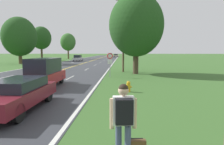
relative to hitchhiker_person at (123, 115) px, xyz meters
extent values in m
cube|color=silver|center=(-5.01, 5.41, -1.10)|extent=(0.12, 3.00, 0.00)
cube|color=silver|center=(-5.01, 14.41, -1.10)|extent=(0.12, 3.00, 0.00)
cube|color=silver|center=(-5.01, 23.41, -1.10)|extent=(0.12, 3.00, 0.00)
cube|color=silver|center=(-5.01, 32.41, -1.10)|extent=(0.12, 3.00, 0.00)
cube|color=silver|center=(-5.01, 41.41, -1.10)|extent=(0.12, 3.00, 0.00)
cube|color=silver|center=(-5.01, 50.41, -1.10)|extent=(0.12, 3.00, 0.00)
cube|color=silver|center=(-5.01, 59.41, -1.10)|extent=(0.12, 3.00, 0.00)
cube|color=silver|center=(-5.01, 68.41, -1.10)|extent=(0.12, 3.00, 0.00)
cube|color=silver|center=(-5.01, 77.41, -1.10)|extent=(0.12, 3.00, 0.00)
cube|color=silver|center=(-5.01, 86.41, -1.10)|extent=(0.12, 3.00, 0.00)
cube|color=silver|center=(-5.01, 95.41, -1.10)|extent=(0.12, 3.00, 0.00)
cube|color=silver|center=(-5.01, 104.41, -1.10)|extent=(0.12, 3.00, 0.00)
cube|color=silver|center=(-11.45, 14.41, -1.10)|extent=(0.12, 3.00, 0.00)
cube|color=silver|center=(-11.45, 23.41, -1.10)|extent=(0.12, 3.00, 0.00)
cube|color=silver|center=(-11.45, 32.41, -1.10)|extent=(0.12, 3.00, 0.00)
cube|color=silver|center=(-11.45, 41.41, -1.10)|extent=(0.12, 3.00, 0.00)
cube|color=silver|center=(-11.45, 50.41, -1.10)|extent=(0.12, 3.00, 0.00)
cube|color=silver|center=(-11.45, 59.41, -1.10)|extent=(0.12, 3.00, 0.00)
cube|color=silver|center=(-11.45, 68.41, -1.10)|extent=(0.12, 3.00, 0.00)
cube|color=silver|center=(-11.45, 77.41, -1.10)|extent=(0.12, 3.00, 0.00)
cube|color=silver|center=(-11.45, 86.41, -1.10)|extent=(0.12, 3.00, 0.00)
cube|color=silver|center=(-11.45, 95.41, -1.10)|extent=(0.12, 3.00, 0.00)
cube|color=silver|center=(-11.45, 104.41, -1.10)|extent=(0.12, 3.00, 0.00)
cylinder|color=#475175|center=(-0.11, 0.11, -0.67)|extent=(0.14, 0.14, 0.88)
cylinder|color=#475175|center=(0.10, -0.03, -0.67)|extent=(0.14, 0.14, 0.88)
cube|color=white|center=(0.00, 0.04, 0.09)|extent=(0.49, 0.24, 0.66)
sphere|color=beige|center=(0.00, 0.04, 0.55)|extent=(0.24, 0.24, 0.24)
sphere|color=#2D2319|center=(0.00, 0.04, 0.59)|extent=(0.22, 0.22, 0.22)
cylinder|color=beige|center=(-0.26, 0.02, 0.03)|extent=(0.09, 0.09, 0.69)
cylinder|color=beige|center=(0.26, 0.07, 0.03)|extent=(0.09, 0.09, 0.69)
cube|color=black|center=(0.01, -0.15, 0.13)|extent=(0.40, 0.22, 0.55)
cylinder|color=black|center=(0.29, 0.04, -0.55)|extent=(0.32, 0.05, 0.02)
cylinder|color=gold|center=(0.37, 8.01, -0.85)|extent=(0.25, 0.25, 0.51)
sphere|color=gold|center=(0.37, 8.01, -0.55)|extent=(0.24, 0.24, 0.24)
cylinder|color=gold|center=(0.53, 8.01, -0.80)|extent=(0.08, 0.09, 0.09)
cylinder|color=gold|center=(0.20, 8.01, -0.80)|extent=(0.08, 0.09, 0.09)
cylinder|color=gray|center=(-1.23, 15.03, 0.06)|extent=(0.07, 0.07, 2.33)
cylinder|color=white|center=(-1.23, 15.01, 0.97)|extent=(0.60, 0.02, 0.60)
torus|color=red|center=(-1.23, 15.00, 0.97)|extent=(0.55, 0.07, 0.55)
cube|color=white|center=(-1.23, 15.01, 0.42)|extent=(0.44, 0.02, 0.44)
cylinder|color=brown|center=(0.09, 20.23, 3.51)|extent=(0.24, 0.24, 9.23)
cube|color=brown|center=(0.09, 20.23, 7.52)|extent=(1.80, 0.12, 0.10)
cylinder|color=#473828|center=(-21.36, 47.74, 0.80)|extent=(0.52, 0.52, 3.82)
ellipsoid|color=#234C1E|center=(-21.36, 47.74, 4.91)|extent=(5.19, 5.19, 5.97)
cylinder|color=#473828|center=(1.49, 18.20, 0.31)|extent=(0.60, 0.60, 2.84)
ellipsoid|color=#234C1E|center=(1.49, 18.20, 4.29)|extent=(6.02, 6.02, 6.93)
cylinder|color=brown|center=(-20.53, 34.90, 0.18)|extent=(0.67, 0.67, 2.58)
ellipsoid|color=#234C1E|center=(-20.53, 34.90, 4.33)|extent=(6.74, 6.74, 7.75)
cylinder|color=brown|center=(-17.76, 60.69, 0.61)|extent=(0.49, 0.49, 3.44)
ellipsoid|color=#386B2D|center=(-17.76, 60.69, 4.43)|extent=(4.94, 4.94, 5.68)
cylinder|color=black|center=(-3.72, 2.34, -0.76)|extent=(0.21, 0.71, 0.71)
cylinder|color=black|center=(-3.75, 5.37, -0.76)|extent=(0.21, 0.71, 0.71)
cylinder|color=black|center=(-5.37, 5.36, -0.76)|extent=(0.21, 0.71, 0.71)
cube|color=maroon|center=(-4.54, 3.85, -0.50)|extent=(1.88, 4.91, 0.59)
cube|color=#1E232D|center=(-4.55, 4.04, 0.01)|extent=(1.63, 2.71, 0.43)
cylinder|color=black|center=(-4.83, 8.18, -0.78)|extent=(0.20, 0.65, 0.65)
cylinder|color=black|center=(-6.37, 8.17, -0.78)|extent=(0.20, 0.65, 0.65)
cylinder|color=black|center=(-4.85, 11.09, -0.78)|extent=(0.20, 0.65, 0.65)
cylinder|color=black|center=(-6.39, 11.08, -0.78)|extent=(0.20, 0.65, 0.65)
cube|color=#A81E1E|center=(-5.61, 9.63, -0.46)|extent=(1.76, 4.71, 0.71)
cube|color=#1E232D|center=(-5.61, 9.63, 0.41)|extent=(1.55, 3.30, 1.04)
cylinder|color=black|center=(-12.23, 48.08, -0.80)|extent=(0.22, 0.62, 0.61)
cylinder|color=black|center=(-10.67, 48.04, -0.80)|extent=(0.22, 0.62, 0.61)
cylinder|color=black|center=(-12.30, 45.58, -0.80)|extent=(0.22, 0.62, 0.61)
cylinder|color=black|center=(-10.74, 45.54, -0.80)|extent=(0.22, 0.62, 0.61)
cube|color=silver|center=(-11.48, 46.81, -0.52)|extent=(1.87, 4.08, 0.64)
cube|color=#1E232D|center=(-11.49, 46.65, 0.14)|extent=(1.61, 2.26, 0.68)
cylinder|color=black|center=(-4.18, 76.12, -0.77)|extent=(0.20, 0.68, 0.68)
cylinder|color=black|center=(-5.74, 76.12, -0.77)|extent=(0.20, 0.68, 0.68)
cylinder|color=black|center=(-4.18, 79.10, -0.77)|extent=(0.20, 0.68, 0.68)
cylinder|color=black|center=(-5.74, 79.10, -0.77)|extent=(0.20, 0.68, 0.68)
cube|color=black|center=(-4.96, 77.61, -0.45)|extent=(1.77, 4.81, 0.71)
cube|color=#1E232D|center=(-4.96, 77.61, 0.31)|extent=(1.55, 3.37, 0.81)
cylinder|color=black|center=(-2.02, 84.10, -0.75)|extent=(0.23, 0.72, 0.71)
cylinder|color=black|center=(-3.68, 84.18, -0.75)|extent=(0.23, 0.72, 0.71)
cylinder|color=black|center=(-1.92, 86.40, -0.75)|extent=(0.23, 0.72, 0.71)
cylinder|color=black|center=(-3.58, 86.47, -0.75)|extent=(0.23, 0.72, 0.71)
cube|color=#C1B28E|center=(-2.80, 85.29, -0.49)|extent=(2.02, 3.79, 0.60)
cube|color=#1E232D|center=(-2.80, 85.29, 0.03)|extent=(1.75, 2.66, 0.45)
camera|label=1|loc=(-0.04, -4.34, 1.42)|focal=32.00mm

